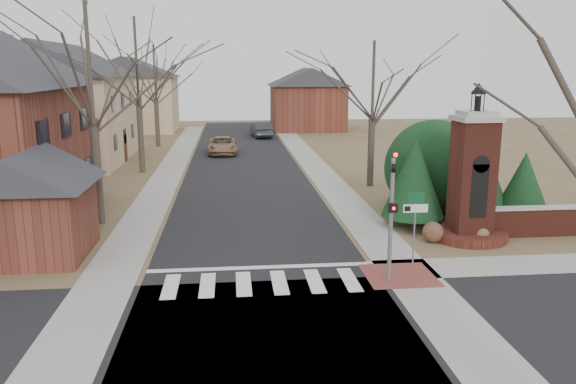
{
  "coord_description": "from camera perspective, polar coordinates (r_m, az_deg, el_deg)",
  "views": [
    {
      "loc": [
        -0.93,
        -16.87,
        7.08
      ],
      "look_at": [
        1.43,
        6.0,
        1.95
      ],
      "focal_mm": 35.0,
      "sensor_mm": 36.0,
      "label": 1
    }
  ],
  "objects": [
    {
      "name": "main_street",
      "position": [
        39.52,
        -4.45,
        2.22
      ],
      "size": [
        8.0,
        70.0,
        0.01
      ],
      "primitive_type": "cube",
      "color": "black",
      "rests_on": "ground"
    },
    {
      "name": "house_distant_left",
      "position": [
        65.86,
        -15.8,
        9.64
      ],
      "size": [
        10.8,
        8.8,
        8.53
      ],
      "color": "tan",
      "rests_on": "ground"
    },
    {
      "name": "dry_shrub_right",
      "position": [
        24.61,
        18.99,
        -4.0
      ],
      "size": [
        0.71,
        0.71,
        0.71
      ],
      "primitive_type": "sphere",
      "color": "brown",
      "rests_on": "ground"
    },
    {
      "name": "house_stucco_left",
      "position": [
        45.7,
        -22.11,
        8.54
      ],
      "size": [
        9.8,
        12.8,
        9.28
      ],
      "color": "tan",
      "rests_on": "ground"
    },
    {
      "name": "brick_gate_monument",
      "position": [
        24.51,
        18.15,
        0.37
      ],
      "size": [
        3.2,
        3.2,
        6.47
      ],
      "color": "#5E251B",
      "rests_on": "ground"
    },
    {
      "name": "evergreen_mass",
      "position": [
        28.56,
        14.56,
        2.73
      ],
      "size": [
        4.8,
        4.8,
        4.8
      ],
      "primitive_type": "sphere",
      "color": "black",
      "rests_on": "ground"
    },
    {
      "name": "bare_tree_2",
      "position": [
        52.28,
        -13.42,
        12.18
      ],
      "size": [
        7.35,
        7.35,
        10.19
      ],
      "color": "#473D33",
      "rests_on": "ground"
    },
    {
      "name": "dry_shrub_left",
      "position": [
        23.93,
        14.5,
        -3.96
      ],
      "size": [
        0.87,
        0.87,
        0.87
      ],
      "primitive_type": "sphere",
      "color": "brown",
      "rests_on": "ground"
    },
    {
      "name": "bare_tree_1",
      "position": [
        39.35,
        -15.2,
        13.53
      ],
      "size": [
        8.4,
        8.4,
        11.64
      ],
      "color": "#473D33",
      "rests_on": "ground"
    },
    {
      "name": "ground",
      "position": [
        18.32,
        -2.56,
        -10.18
      ],
      "size": [
        120.0,
        120.0,
        0.0
      ],
      "primitive_type": "plane",
      "color": "brown",
      "rests_on": "ground"
    },
    {
      "name": "cross_street",
      "position": [
        15.6,
        -1.88,
        -14.42
      ],
      "size": [
        120.0,
        8.0,
        0.01
      ],
      "primitive_type": "cube",
      "color": "black",
      "rests_on": "ground"
    },
    {
      "name": "bare_tree_0",
      "position": [
        26.58,
        -19.63,
        13.19
      ],
      "size": [
        8.05,
        8.05,
        11.15
      ],
      "color": "#473D33",
      "rests_on": "ground"
    },
    {
      "name": "distant_car",
      "position": [
        58.32,
        -2.76,
        6.38
      ],
      "size": [
        2.23,
        5.08,
        1.62
      ],
      "primitive_type": "imported",
      "rotation": [
        0.0,
        0.0,
        3.25
      ],
      "color": "#303338",
      "rests_on": "ground"
    },
    {
      "name": "brick_garden_wall",
      "position": [
        26.98,
        26.7,
        -2.57
      ],
      "size": [
        7.5,
        0.5,
        1.3
      ],
      "color": "#5E251B",
      "rests_on": "ground"
    },
    {
      "name": "evergreen_far",
      "position": [
        28.05,
        22.85,
        0.92
      ],
      "size": [
        2.4,
        2.4,
        3.3
      ],
      "color": "#473D33",
      "rests_on": "ground"
    },
    {
      "name": "traffic_signal_pole",
      "position": [
        18.76,
        10.49,
        -1.51
      ],
      "size": [
        0.28,
        0.41,
        4.5
      ],
      "color": "slate",
      "rests_on": "ground"
    },
    {
      "name": "stop_bar",
      "position": [
        20.45,
        -2.94,
        -7.68
      ],
      "size": [
        8.0,
        0.35,
        0.02
      ],
      "primitive_type": "cube",
      "color": "silver",
      "rests_on": "ground"
    },
    {
      "name": "house_distant_right",
      "position": [
        65.57,
        1.96,
        9.56
      ],
      "size": [
        8.8,
        8.8,
        7.3
      ],
      "color": "brown",
      "rests_on": "ground"
    },
    {
      "name": "bare_tree_3",
      "position": [
        33.94,
        8.68,
        11.77
      ],
      "size": [
        7.0,
        7.0,
        9.7
      ],
      "color": "#473D33",
      "rests_on": "ground"
    },
    {
      "name": "sidewalk_left",
      "position": [
        39.74,
        -11.97,
        2.04
      ],
      "size": [
        2.0,
        60.0,
        0.02
      ],
      "primitive_type": "cube",
      "color": "gray",
      "rests_on": "ground"
    },
    {
      "name": "sign_post",
      "position": [
        20.6,
        12.78,
        -2.17
      ],
      "size": [
        0.9,
        0.07,
        2.75
      ],
      "color": "slate",
      "rests_on": "ground"
    },
    {
      "name": "crosswalk_zone",
      "position": [
        19.05,
        -2.7,
        -9.23
      ],
      "size": [
        8.0,
        2.2,
        0.02
      ],
      "primitive_type": "cube",
      "color": "silver",
      "rests_on": "ground"
    },
    {
      "name": "sidewalk_right_main",
      "position": [
        39.98,
        3.02,
        2.37
      ],
      "size": [
        2.0,
        60.0,
        0.02
      ],
      "primitive_type": "cube",
      "color": "gray",
      "rests_on": "ground"
    },
    {
      "name": "garage_left",
      "position": [
        23.18,
        -24.84,
        -0.68
      ],
      "size": [
        4.8,
        4.8,
        4.29
      ],
      "color": "brown",
      "rests_on": "ground"
    },
    {
      "name": "pickup_truck",
      "position": [
        47.23,
        -6.67,
        4.73
      ],
      "size": [
        2.39,
        5.1,
        1.41
      ],
      "primitive_type": "imported",
      "rotation": [
        0.0,
        0.0,
        0.01
      ],
      "color": "#8E6D4D",
      "rests_on": "ground"
    },
    {
      "name": "evergreen_mid",
      "position": [
        27.92,
        18.39,
        2.69
      ],
      "size": [
        3.4,
        3.4,
        4.7
      ],
      "color": "#473D33",
      "rests_on": "ground"
    },
    {
      "name": "curb_apron",
      "position": [
        20.05,
        11.24,
        -8.32
      ],
      "size": [
        2.4,
        2.4,
        0.02
      ],
      "primitive_type": "cube",
      "color": "brown",
      "rests_on": "ground"
    },
    {
      "name": "evergreen_near",
      "position": [
        25.67,
        12.69,
        1.52
      ],
      "size": [
        2.8,
        2.8,
        4.1
      ],
      "color": "#473D33",
      "rests_on": "ground"
    }
  ]
}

